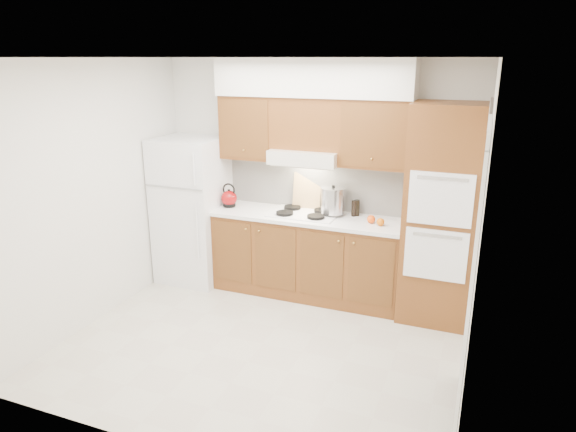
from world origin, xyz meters
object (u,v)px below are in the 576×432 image
object	(u,v)px
kettle	(229,198)
stock_pot	(333,201)
oven_cabinet	(442,215)
fridge	(193,210)

from	to	relation	value
kettle	stock_pot	size ratio (longest dim) A/B	0.67
oven_cabinet	kettle	world-z (taller)	oven_cabinet
fridge	stock_pot	world-z (taller)	fridge
stock_pot	fridge	bearing A→B (deg)	-175.02
kettle	fridge	bearing A→B (deg)	166.41
kettle	stock_pot	xyz separation A→B (m)	(1.21, 0.11, 0.07)
fridge	stock_pot	size ratio (longest dim) A/B	6.28
fridge	kettle	size ratio (longest dim) A/B	9.40
fridge	kettle	distance (m)	0.51
fridge	oven_cabinet	distance (m)	2.86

